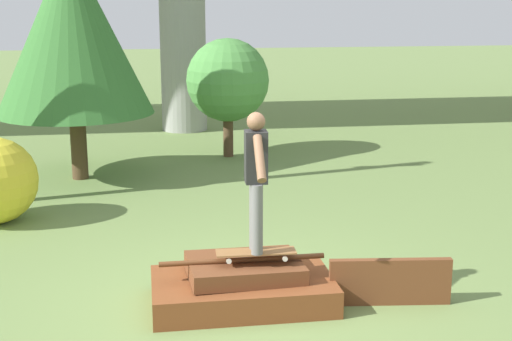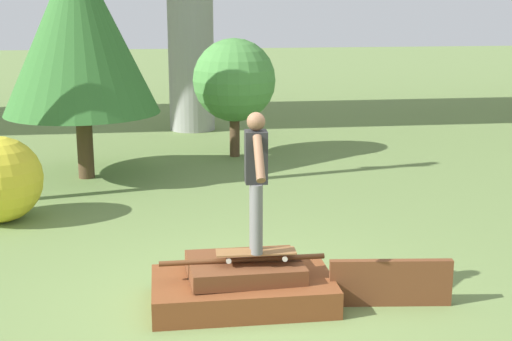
# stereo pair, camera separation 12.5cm
# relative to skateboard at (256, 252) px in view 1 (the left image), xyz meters

# --- Properties ---
(ground_plane) EXTENTS (80.00, 80.00, 0.00)m
(ground_plane) POSITION_rel_skateboard_xyz_m (-0.13, 0.07, -0.60)
(ground_plane) COLOR olive
(scrap_pile) EXTENTS (1.90, 1.07, 0.52)m
(scrap_pile) POSITION_rel_skateboard_xyz_m (-0.12, 0.08, -0.40)
(scrap_pile) COLOR brown
(scrap_pile) RESTS_ON ground_plane
(scrap_plank_loose) EXTENTS (1.29, 0.23, 0.50)m
(scrap_plank_loose) POSITION_rel_skateboard_xyz_m (1.40, -0.17, -0.35)
(scrap_plank_loose) COLOR brown
(scrap_plank_loose) RESTS_ON ground_plane
(skateboard) EXTENTS (0.83, 0.25, 0.09)m
(skateboard) POSITION_rel_skateboard_xyz_m (0.00, 0.00, 0.00)
(skateboard) COLOR brown
(skateboard) RESTS_ON scrap_pile
(skater) EXTENTS (0.23, 1.03, 1.45)m
(skater) POSITION_rel_skateboard_xyz_m (-0.00, -0.00, 0.84)
(skater) COLOR slate
(skater) RESTS_ON skateboard
(tree_behind_left) EXTENTS (1.67, 1.67, 2.40)m
(tree_behind_left) POSITION_rel_skateboard_xyz_m (0.57, 7.34, 0.96)
(tree_behind_left) COLOR #4C3823
(tree_behind_left) RESTS_ON ground_plane
(tree_behind_right) EXTENTS (2.72, 2.72, 4.09)m
(tree_behind_right) POSITION_rel_skateboard_xyz_m (-2.28, 5.91, 2.03)
(tree_behind_right) COLOR #4C3823
(tree_behind_right) RESTS_ON ground_plane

